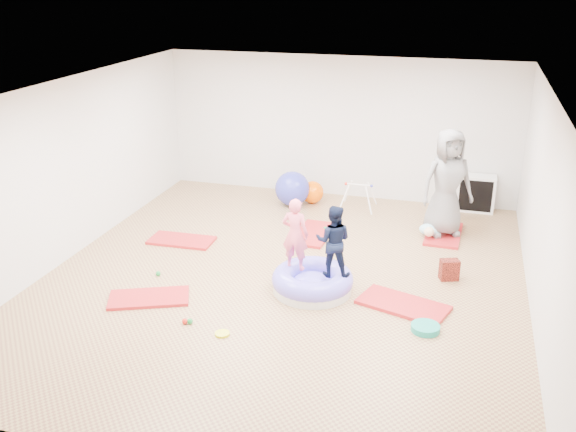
# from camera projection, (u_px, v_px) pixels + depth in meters

# --- Properties ---
(room) EXTENTS (7.01, 8.01, 2.81)m
(room) POSITION_uv_depth(u_px,v_px,m) (282.00, 190.00, 9.08)
(room) COLOR tan
(room) RESTS_ON ground
(gym_mat_front_left) EXTENTS (1.23, 0.94, 0.05)m
(gym_mat_front_left) POSITION_uv_depth(u_px,v_px,m) (149.00, 298.00, 8.98)
(gym_mat_front_left) COLOR red
(gym_mat_front_left) RESTS_ON ground
(gym_mat_mid_left) EXTENTS (1.10, 0.57, 0.05)m
(gym_mat_mid_left) POSITION_uv_depth(u_px,v_px,m) (182.00, 240.00, 10.89)
(gym_mat_mid_left) COLOR red
(gym_mat_mid_left) RESTS_ON ground
(gym_mat_center_back) EXTENTS (0.62, 1.16, 0.05)m
(gym_mat_center_back) POSITION_uv_depth(u_px,v_px,m) (313.00, 234.00, 11.16)
(gym_mat_center_back) COLOR red
(gym_mat_center_back) RESTS_ON ground
(gym_mat_right) EXTENTS (1.33, 0.94, 0.05)m
(gym_mat_right) POSITION_uv_depth(u_px,v_px,m) (403.00, 305.00, 8.80)
(gym_mat_right) COLOR red
(gym_mat_right) RESTS_ON ground
(gym_mat_rear_right) EXTENTS (0.63, 1.19, 0.05)m
(gym_mat_rear_right) POSITION_uv_depth(u_px,v_px,m) (444.00, 234.00, 11.15)
(gym_mat_rear_right) COLOR red
(gym_mat_rear_right) RESTS_ON ground
(inflatable_cushion) EXTENTS (1.17, 1.17, 0.37)m
(inflatable_cushion) POSITION_uv_depth(u_px,v_px,m) (312.00, 282.00, 9.19)
(inflatable_cushion) COLOR silver
(inflatable_cushion) RESTS_ON ground
(child_pink) EXTENTS (0.41, 0.29, 1.07)m
(child_pink) POSITION_uv_depth(u_px,v_px,m) (295.00, 231.00, 9.05)
(child_pink) COLOR #FF657F
(child_pink) RESTS_ON inflatable_cushion
(child_navy) EXTENTS (0.53, 0.43, 1.04)m
(child_navy) POSITION_uv_depth(u_px,v_px,m) (333.00, 238.00, 8.86)
(child_navy) COLOR black
(child_navy) RESTS_ON inflatable_cushion
(adult_caregiver) EXTENTS (1.07, 0.93, 1.84)m
(adult_caregiver) POSITION_uv_depth(u_px,v_px,m) (447.00, 183.00, 10.80)
(adult_caregiver) COLOR slate
(adult_caregiver) RESTS_ON gym_mat_rear_right
(infant) EXTENTS (0.36, 0.37, 0.21)m
(infant) POSITION_uv_depth(u_px,v_px,m) (430.00, 230.00, 10.96)
(infant) COLOR #9EDCF1
(infant) RESTS_ON gym_mat_rear_right
(ball_pit_balls) EXTENTS (3.98, 3.70, 0.07)m
(ball_pit_balls) POSITION_uv_depth(u_px,v_px,m) (274.00, 273.00, 9.67)
(ball_pit_balls) COLOR red
(ball_pit_balls) RESTS_ON ground
(exercise_ball_blue) EXTENTS (0.67, 0.67, 0.67)m
(exercise_ball_blue) POSITION_uv_depth(u_px,v_px,m) (292.00, 189.00, 12.46)
(exercise_ball_blue) COLOR #3238B6
(exercise_ball_blue) RESTS_ON ground
(exercise_ball_orange) EXTENTS (0.44, 0.44, 0.44)m
(exercise_ball_orange) POSITION_uv_depth(u_px,v_px,m) (312.00, 192.00, 12.62)
(exercise_ball_orange) COLOR #FF5F00
(exercise_ball_orange) RESTS_ON ground
(infant_play_gym) EXTENTS (0.66, 0.63, 0.51)m
(infant_play_gym) POSITION_uv_depth(u_px,v_px,m) (358.00, 192.00, 12.25)
(infant_play_gym) COLOR white
(infant_play_gym) RESTS_ON ground
(cube_shelf) EXTENTS (0.70, 0.34, 0.70)m
(cube_shelf) POSITION_uv_depth(u_px,v_px,m) (476.00, 193.00, 12.17)
(cube_shelf) COLOR white
(cube_shelf) RESTS_ON ground
(balance_disc) EXTENTS (0.37, 0.37, 0.08)m
(balance_disc) POSITION_uv_depth(u_px,v_px,m) (425.00, 328.00, 8.20)
(balance_disc) COLOR teal
(balance_disc) RESTS_ON ground
(backpack) EXTENTS (0.31, 0.25, 0.32)m
(backpack) POSITION_uv_depth(u_px,v_px,m) (449.00, 270.00, 9.52)
(backpack) COLOR #A5281A
(backpack) RESTS_ON ground
(yellow_toy) EXTENTS (0.19, 0.19, 0.03)m
(yellow_toy) POSITION_uv_depth(u_px,v_px,m) (222.00, 334.00, 8.12)
(yellow_toy) COLOR #D2D409
(yellow_toy) RESTS_ON ground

